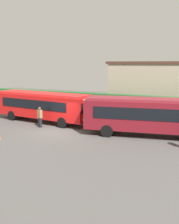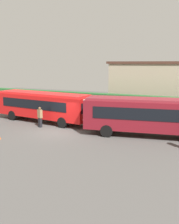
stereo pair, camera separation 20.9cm
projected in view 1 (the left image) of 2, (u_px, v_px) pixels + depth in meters
The scene contains 8 objects.
ground_plane at pixel (57, 132), 22.63m from camera, with size 64.00×64.00×0.00m, color #514F4C.
bus_red at pixel (43, 105), 26.39m from camera, with size 10.71×3.45×2.96m.
bus_maroon at pixel (148, 115), 21.12m from camera, with size 10.47×4.13×3.10m.
person_left at pixel (40, 117), 24.23m from camera, with size 0.54×0.42×1.90m.
person_center at pixel (134, 118), 24.57m from camera, with size 0.56×0.46×1.64m.
person_right at pixel (143, 120), 23.48m from camera, with size 0.42×0.53×1.67m.
hedge_row at pixel (105, 102), 32.56m from camera, with size 44.00×1.03×2.17m, color #285E2C.
depot_building at pixel (166, 85), 34.22m from camera, with size 14.26×6.96×6.07m.
Camera 1 is at (11.77, -18.72, 5.85)m, focal length 42.25 mm.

